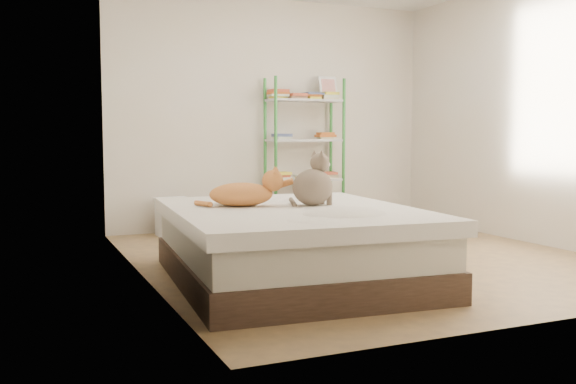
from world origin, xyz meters
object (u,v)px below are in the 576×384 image
cardboard_box (290,220)px  bed (292,244)px  white_bin (173,217)px  grey_cat (313,179)px  shelf_unit (305,149)px  orange_cat (241,191)px

cardboard_box → bed: bearing=-88.0°
white_bin → bed: bearing=-82.8°
bed → white_bin: (-0.31, 2.42, -0.06)m
bed → cardboard_box: bearing=71.5°
grey_cat → cardboard_box: 1.86m
grey_cat → bed: bearing=94.5°
grey_cat → white_bin: size_ratio=0.98×
shelf_unit → white_bin: shelf_unit is taller
bed → shelf_unit: 2.82m
bed → grey_cat: grey_cat is taller
bed → shelf_unit: shelf_unit is taller
shelf_unit → white_bin: 1.70m
orange_cat → cardboard_box: (1.05, 1.54, -0.45)m
grey_cat → shelf_unit: shelf_unit is taller
grey_cat → shelf_unit: bearing=-36.8°
cardboard_box → white_bin: size_ratio=1.78×
orange_cat → grey_cat: (0.51, -0.16, 0.09)m
white_bin → grey_cat: bearing=-77.9°
orange_cat → grey_cat: size_ratio=1.40×
orange_cat → cardboard_box: 1.91m
cardboard_box → shelf_unit: bearing=79.6°
orange_cat → white_bin: 2.25m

